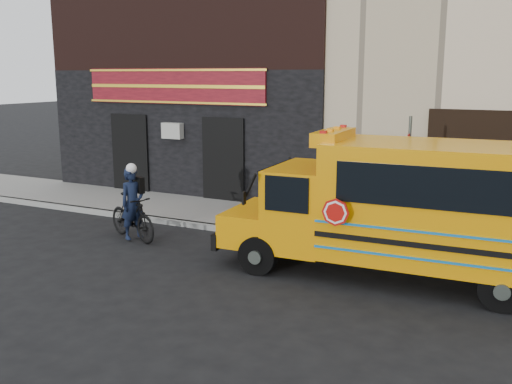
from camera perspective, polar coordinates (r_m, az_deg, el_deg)
The scene contains 8 objects.
ground at distance 11.99m, azimuth -2.43°, elevation -7.93°, with size 120.00×120.00×0.00m, color black.
curb at distance 14.19m, azimuth 2.60°, elevation -4.47°, with size 40.00×0.20×0.15m, color gray.
sidewalk at distance 15.53m, azimuth 4.81°, elevation -3.07°, with size 40.00×3.00×0.15m, color slate.
building at distance 21.19m, azimuth 11.57°, elevation 17.18°, with size 20.00×10.70×12.00m.
school_bus at distance 11.54m, azimuth 15.14°, elevation -1.31°, with size 6.97×2.58×2.92m.
sign_pole at distance 13.40m, azimuth 14.89°, elevation 1.39°, with size 0.07×0.27×3.11m.
bicycle at distance 14.41m, azimuth -12.28°, elevation -2.44°, with size 0.53×1.89×1.14m, color black.
cyclist at distance 14.26m, azimuth -12.20°, elevation -1.31°, with size 0.64×0.42×1.76m, color black.
Camera 1 is at (5.42, -9.91, 4.03)m, focal length 40.00 mm.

